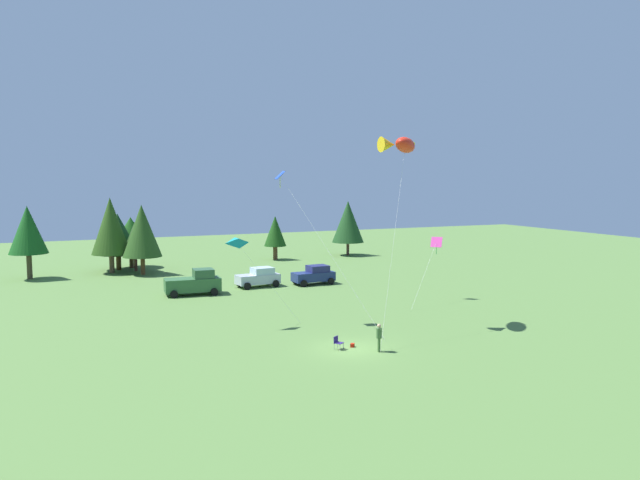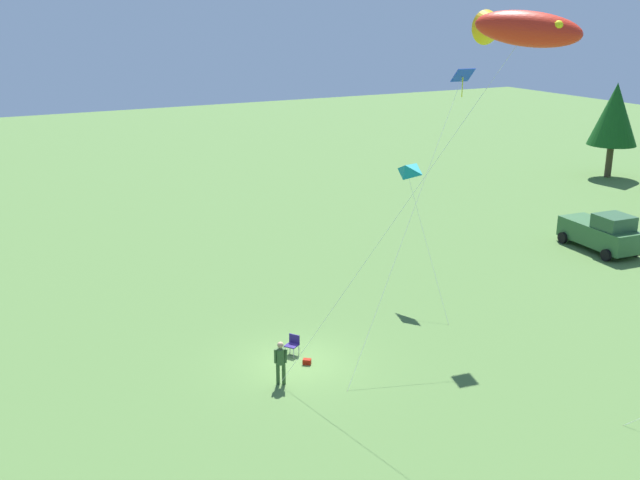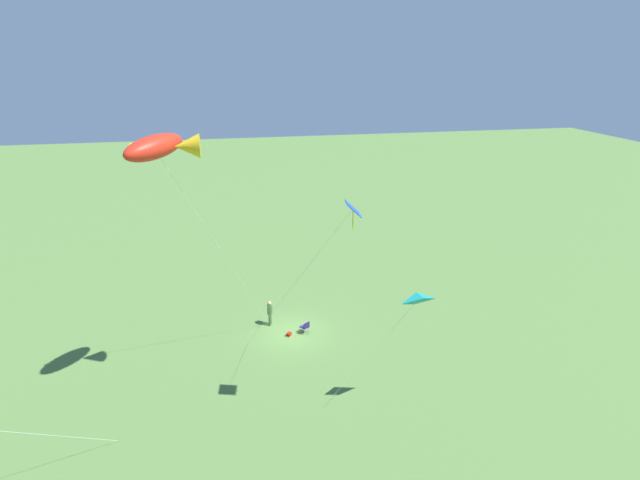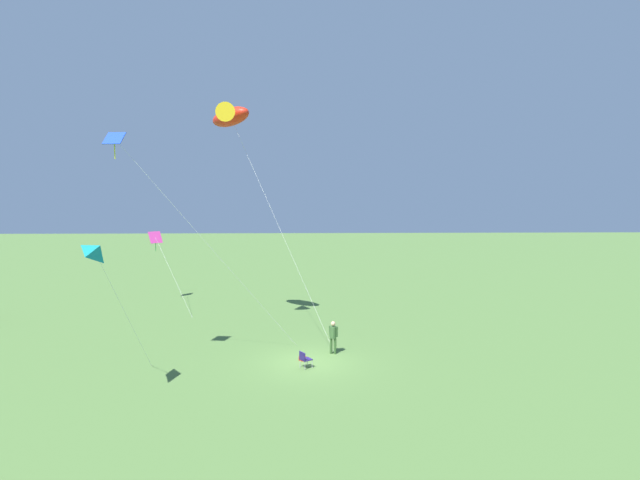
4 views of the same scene
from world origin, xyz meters
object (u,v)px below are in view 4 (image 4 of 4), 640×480
object	(u,v)px
folding_chair	(304,358)
kite_delta_teal	(101,251)
backpack_on_grass	(303,358)
kite_diamond_rainbow	(156,239)
person_kite_flyer	(333,335)
kite_large_fish	(230,116)
kite_diamond_blue	(124,150)

from	to	relation	value
folding_chair	kite_delta_teal	size ratio (longest dim) A/B	0.12
backpack_on_grass	kite_diamond_rainbow	bearing A→B (deg)	39.05
folding_chair	person_kite_flyer	bearing A→B (deg)	20.54
backpack_on_grass	kite_large_fish	distance (m)	14.89
kite_delta_teal	kite_diamond_rainbow	xyz separation A→B (m)	(19.01, 3.53, -1.28)
person_kite_flyer	kite_diamond_blue	bearing A→B (deg)	126.72
kite_large_fish	kite_delta_teal	distance (m)	13.46
person_kite_flyer	kite_diamond_rainbow	bearing A→B (deg)	66.64
kite_large_fish	kite_delta_teal	xyz separation A→B (m)	(-11.08, 3.43, -6.83)
person_kite_flyer	backpack_on_grass	distance (m)	2.11
kite_delta_teal	kite_diamond_rainbow	distance (m)	19.38
folding_chair	kite_diamond_rainbow	bearing A→B (deg)	93.15
folding_chair	kite_diamond_rainbow	world-z (taller)	kite_diamond_rainbow
person_kite_flyer	kite_delta_teal	bearing A→B (deg)	144.60
kite_large_fish	kite_delta_teal	size ratio (longest dim) A/B	2.07
kite_large_fish	kite_diamond_rainbow	bearing A→B (deg)	41.27
kite_diamond_blue	backpack_on_grass	bearing A→B (deg)	-78.95
kite_diamond_rainbow	kite_delta_teal	bearing A→B (deg)	-169.48
person_kite_flyer	kite_delta_teal	distance (m)	12.32
kite_diamond_rainbow	kite_diamond_blue	xyz separation A→B (m)	(-15.51, -3.32, 5.48)
person_kite_flyer	kite_delta_teal	xyz separation A→B (m)	(-6.08, 9.39, 5.16)
folding_chair	kite_diamond_blue	xyz separation A→B (m)	(-0.47, 8.10, 9.90)
folding_chair	backpack_on_grass	bearing A→B (deg)	61.28
person_kite_flyer	kite_diamond_rainbow	xyz separation A→B (m)	(12.93, 12.92, 3.88)
kite_delta_teal	folding_chair	bearing A→B (deg)	-63.28
folding_chair	kite_delta_teal	world-z (taller)	kite_delta_teal
folding_chair	kite_diamond_blue	bearing A→B (deg)	149.28
person_kite_flyer	kite_delta_teal	size ratio (longest dim) A/B	0.26
person_kite_flyer	backpack_on_grass	bearing A→B (deg)	144.17
backpack_on_grass	folding_chair	bearing A→B (deg)	-174.67
person_kite_flyer	kite_diamond_rainbow	size ratio (longest dim) A/B	0.32
person_kite_flyer	kite_diamond_blue	distance (m)	13.66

